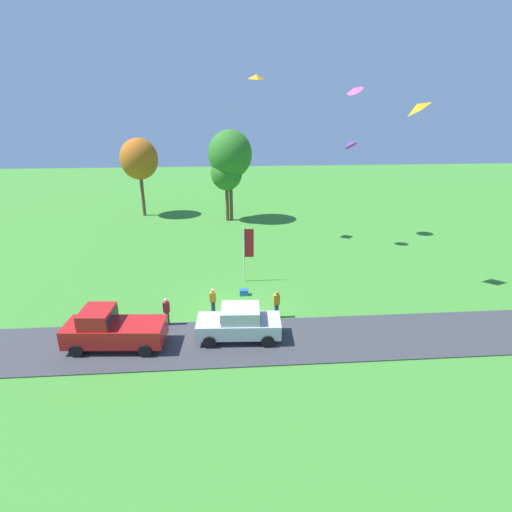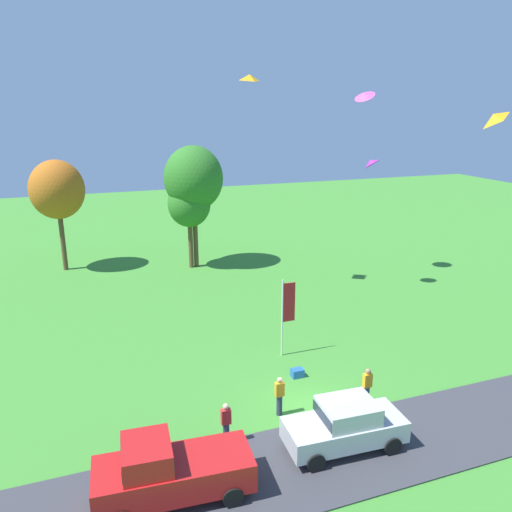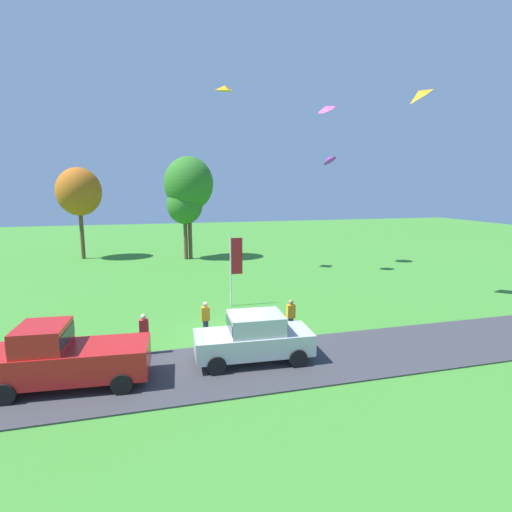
# 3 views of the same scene
# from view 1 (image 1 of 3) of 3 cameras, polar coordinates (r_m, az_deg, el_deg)

# --- Properties ---
(ground_plane) EXTENTS (120.00, 120.00, 0.00)m
(ground_plane) POSITION_cam_1_polar(r_m,az_deg,el_deg) (23.99, -3.10, -8.56)
(ground_plane) COLOR #3D842D
(pavement_strip) EXTENTS (36.00, 4.40, 0.06)m
(pavement_strip) POSITION_cam_1_polar(r_m,az_deg,el_deg) (21.59, -2.92, -12.16)
(pavement_strip) COLOR #38383D
(pavement_strip) RESTS_ON ground
(car_pickup_near_entrance) EXTENTS (5.12, 2.33, 2.14)m
(car_pickup_near_entrance) POSITION_cam_1_polar(r_m,az_deg,el_deg) (21.90, -20.00, -9.71)
(car_pickup_near_entrance) COLOR red
(car_pickup_near_entrance) RESTS_ON ground
(car_sedan_by_flagpole) EXTENTS (4.48, 2.13, 1.84)m
(car_sedan_by_flagpole) POSITION_cam_1_polar(r_m,az_deg,el_deg) (21.33, -2.40, -9.39)
(car_sedan_by_flagpole) COLOR #B7B7BC
(car_sedan_by_flagpole) RESTS_ON ground
(person_watching_sky) EXTENTS (0.36, 0.24, 1.71)m
(person_watching_sky) POSITION_cam_1_polar(r_m,az_deg,el_deg) (23.83, -6.16, -6.49)
(person_watching_sky) COLOR #2D334C
(person_watching_sky) RESTS_ON ground
(person_on_lawn) EXTENTS (0.36, 0.24, 1.71)m
(person_on_lawn) POSITION_cam_1_polar(r_m,az_deg,el_deg) (23.43, 2.96, -6.89)
(person_on_lawn) COLOR #2D334C
(person_on_lawn) RESTS_ON ground
(person_beside_suv) EXTENTS (0.36, 0.24, 1.71)m
(person_beside_suv) POSITION_cam_1_polar(r_m,az_deg,el_deg) (23.16, -12.64, -7.77)
(person_beside_suv) COLOR #2D334C
(person_beside_suv) RESTS_ON ground
(tree_right_of_center) EXTENTS (3.99, 3.99, 8.43)m
(tree_right_of_center) POSITION_cam_1_polar(r_m,az_deg,el_deg) (45.71, -16.37, 13.13)
(tree_right_of_center) COLOR brown
(tree_right_of_center) RESTS_ON ground
(tree_center_back) EXTENTS (3.24, 3.24, 6.84)m
(tree_center_back) POSITION_cam_1_polar(r_m,az_deg,el_deg) (42.22, -4.24, 11.68)
(tree_center_back) COLOR brown
(tree_center_back) RESTS_ON ground
(tree_left_of_center) EXTENTS (4.45, 4.45, 9.40)m
(tree_left_of_center) POSITION_cam_1_polar(r_m,az_deg,el_deg) (42.06, -3.72, 14.28)
(tree_left_of_center) COLOR brown
(tree_left_of_center) RESTS_ON ground
(flag_banner) EXTENTS (0.71, 0.08, 4.05)m
(flag_banner) POSITION_cam_1_polar(r_m,az_deg,el_deg) (27.47, -1.24, 1.31)
(flag_banner) COLOR silver
(flag_banner) RESTS_ON ground
(cooler_box) EXTENTS (0.56, 0.40, 0.40)m
(cooler_box) POSITION_cam_1_polar(r_m,az_deg,el_deg) (26.34, -1.73, -5.20)
(cooler_box) COLOR blue
(cooler_box) RESTS_ON ground
(kite_diamond_over_trees) EXTENTS (1.21, 1.15, 0.48)m
(kite_diamond_over_trees) POSITION_cam_1_polar(r_m,az_deg,el_deg) (35.23, 0.05, 24.25)
(kite_diamond_over_trees) COLOR orange
(kite_delta_mid_center) EXTENTS (1.83, 1.84, 0.94)m
(kite_delta_mid_center) POSITION_cam_1_polar(r_m,az_deg,el_deg) (37.11, 13.94, 22.09)
(kite_delta_mid_center) COLOR #EA4C9E
(kite_diamond_low_drifter) EXTENTS (1.26, 1.05, 0.89)m
(kite_diamond_low_drifter) POSITION_cam_1_polar(r_m,az_deg,el_deg) (26.85, 21.94, 19.10)
(kite_diamond_low_drifter) COLOR orange
(kite_delta_high_right) EXTENTS (1.49, 1.49, 0.85)m
(kite_delta_high_right) POSITION_cam_1_polar(r_m,az_deg,el_deg) (34.46, 13.28, 15.27)
(kite_delta_high_right) COLOR purple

